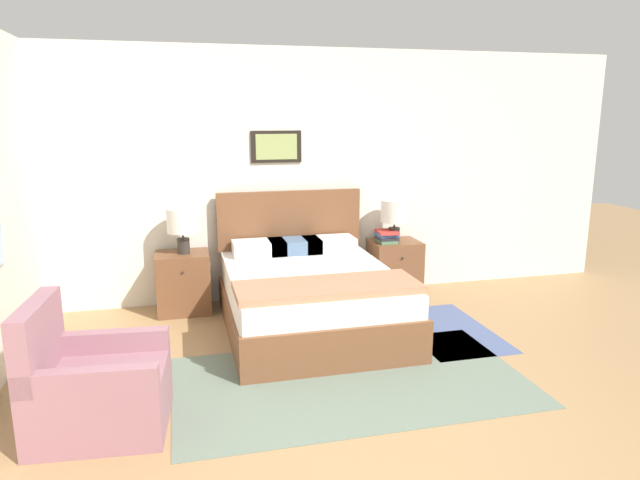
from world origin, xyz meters
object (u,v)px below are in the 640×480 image
object	(u,v)px
bed	(310,295)
armchair	(93,388)
nightstand_by_door	(394,268)
table_lamp_by_door	(395,213)
nightstand_near_window	(183,283)
table_lamp_near_window	(182,223)

from	to	relation	value
bed	armchair	size ratio (longest dim) A/B	2.30
nightstand_by_door	table_lamp_by_door	distance (m)	0.60
nightstand_near_window	bed	bearing A→B (deg)	-33.36
bed	table_lamp_by_door	xyz separation A→B (m)	(1.10, 0.73, 0.59)
nightstand_near_window	table_lamp_near_window	bearing A→B (deg)	-18.69
table_lamp_near_window	table_lamp_by_door	world-z (taller)	same
armchair	nightstand_by_door	bearing A→B (deg)	131.59
armchair	table_lamp_near_window	distance (m)	2.26
table_lamp_near_window	table_lamp_by_door	bearing A→B (deg)	0.00
table_lamp_by_door	bed	bearing A→B (deg)	-146.41
nightstand_near_window	nightstand_by_door	distance (m)	2.23
bed	table_lamp_near_window	xyz separation A→B (m)	(-1.10, 0.73, 0.59)
armchair	nightstand_by_door	world-z (taller)	armchair
nightstand_by_door	table_lamp_by_door	xyz separation A→B (m)	(-0.02, -0.01, 0.60)
armchair	table_lamp_by_door	distance (m)	3.54
nightstand_near_window	table_lamp_near_window	xyz separation A→B (m)	(0.02, -0.01, 0.60)
bed	table_lamp_by_door	distance (m)	1.44
nightstand_near_window	table_lamp_near_window	world-z (taller)	table_lamp_near_window
nightstand_by_door	bed	bearing A→B (deg)	-146.64
nightstand_near_window	table_lamp_by_door	size ratio (longest dim) A/B	1.35
armchair	table_lamp_by_door	world-z (taller)	table_lamp_by_door
armchair	nightstand_near_window	bearing A→B (deg)	169.42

